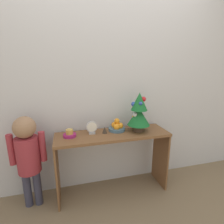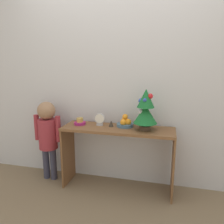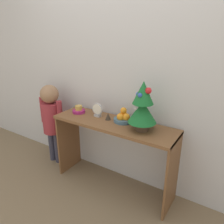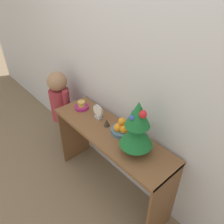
# 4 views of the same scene
# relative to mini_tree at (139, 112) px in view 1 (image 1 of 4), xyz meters

# --- Properties ---
(ground_plane) EXTENTS (12.00, 12.00, 0.00)m
(ground_plane) POSITION_rel_mini_tree_xyz_m (-0.30, -0.19, -0.97)
(ground_plane) COLOR #7A664C
(back_wall) EXTENTS (7.00, 0.05, 2.50)m
(back_wall) POSITION_rel_mini_tree_xyz_m (-0.30, 0.24, 0.28)
(back_wall) COLOR silver
(back_wall) RESTS_ON ground_plane
(console_table) EXTENTS (1.26, 0.38, 0.74)m
(console_table) POSITION_rel_mini_tree_xyz_m (-0.30, 0.01, -0.39)
(console_table) COLOR brown
(console_table) RESTS_ON ground_plane
(mini_tree) EXTENTS (0.25, 0.25, 0.45)m
(mini_tree) POSITION_rel_mini_tree_xyz_m (0.00, 0.00, 0.00)
(mini_tree) COLOR #4C3828
(mini_tree) RESTS_ON console_table
(fruit_bowl) EXTENTS (0.19, 0.19, 0.15)m
(fruit_bowl) POSITION_rel_mini_tree_xyz_m (-0.23, 0.08, -0.18)
(fruit_bowl) COLOR #476B84
(fruit_bowl) RESTS_ON console_table
(singing_bowl) EXTENTS (0.14, 0.14, 0.08)m
(singing_bowl) POSITION_rel_mini_tree_xyz_m (-0.77, 0.03, -0.20)
(singing_bowl) COLOR #9E2366
(singing_bowl) RESTS_ON console_table
(desk_clock) EXTENTS (0.13, 0.04, 0.15)m
(desk_clock) POSITION_rel_mini_tree_xyz_m (-0.53, 0.05, -0.16)
(desk_clock) COLOR #B2B2B7
(desk_clock) RESTS_ON console_table
(figurine) EXTENTS (0.06, 0.06, 0.07)m
(figurine) POSITION_rel_mini_tree_xyz_m (-0.39, 0.04, -0.19)
(figurine) COLOR #382D23
(figurine) RESTS_ON console_table
(child_figure) EXTENTS (0.35, 0.23, 1.00)m
(child_figure) POSITION_rel_mini_tree_xyz_m (-1.19, 0.01, -0.34)
(child_figure) COLOR #38384C
(child_figure) RESTS_ON ground_plane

